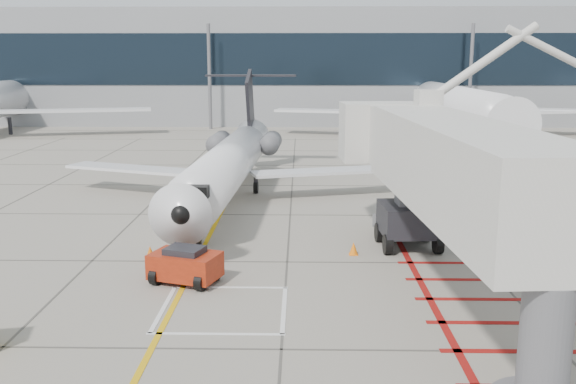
{
  "coord_description": "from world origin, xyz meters",
  "views": [
    {
      "loc": [
        0.52,
        -20.94,
        8.14
      ],
      "look_at": [
        0.0,
        6.0,
        2.5
      ],
      "focal_mm": 40.0,
      "sensor_mm": 36.0,
      "label": 1
    }
  ],
  "objects": [
    {
      "name": "cone_nose",
      "position": [
        -5.69,
        4.45,
        0.26
      ],
      "size": [
        0.37,
        0.37,
        0.51
      ],
      "primitive_type": "cone",
      "color": "orange",
      "rests_on": "ground_plane"
    },
    {
      "name": "cone_side",
      "position": [
        2.79,
        5.07,
        0.27
      ],
      "size": [
        0.39,
        0.39,
        0.54
      ],
      "primitive_type": "cone",
      "color": "orange",
      "rests_on": "ground_plane"
    },
    {
      "name": "bg_aircraft_c",
      "position": [
        15.94,
        46.0,
        6.06
      ],
      "size": [
        36.37,
        40.41,
        12.12
      ],
      "primitive_type": null,
      "color": "silver",
      "rests_on": "ground_plane"
    },
    {
      "name": "regional_jet",
      "position": [
        -3.71,
        12.91,
        3.58
      ],
      "size": [
        22.82,
        28.23,
        7.16
      ],
      "primitive_type": null,
      "rotation": [
        0.0,
        0.0,
        -0.04
      ],
      "color": "white",
      "rests_on": "ground_plane"
    },
    {
      "name": "pushback_tug",
      "position": [
        -3.7,
        1.51,
        0.72
      ],
      "size": [
        2.81,
        2.23,
        1.43
      ],
      "primitive_type": null,
      "rotation": [
        0.0,
        0.0,
        -0.32
      ],
      "color": "#A4280F",
      "rests_on": "ground_plane"
    },
    {
      "name": "terminal_glass_band",
      "position": [
        10.0,
        55.95,
        8.0
      ],
      "size": [
        180.0,
        0.1,
        6.0
      ],
      "primitive_type": "cube",
      "color": "black",
      "rests_on": "ground_plane"
    },
    {
      "name": "terminal_building",
      "position": [
        10.0,
        70.0,
        7.0
      ],
      "size": [
        180.0,
        28.0,
        14.0
      ],
      "primitive_type": "cube",
      "color": "gray",
      "rests_on": "ground_plane"
    },
    {
      "name": "ground_power_unit",
      "position": [
        9.69,
        2.77,
        0.99
      ],
      "size": [
        2.81,
        2.08,
        1.99
      ],
      "primitive_type": null,
      "rotation": [
        0.0,
        0.0,
        0.27
      ],
      "color": "beige",
      "rests_on": "ground_plane"
    },
    {
      "name": "ground_plane",
      "position": [
        0.0,
        0.0,
        0.0
      ],
      "size": [
        260.0,
        260.0,
        0.0
      ],
      "primitive_type": "plane",
      "color": "gray",
      "rests_on": "ground"
    },
    {
      "name": "jet_bridge",
      "position": [
        5.67,
        -0.24,
        4.08
      ],
      "size": [
        11.01,
        21.0,
        8.16
      ],
      "primitive_type": null,
      "rotation": [
        0.0,
        0.0,
        0.07
      ],
      "color": "silver",
      "rests_on": "ground_plane"
    },
    {
      "name": "baggage_cart",
      "position": [
        4.9,
        8.13,
        0.57
      ],
      "size": [
        2.07,
        1.63,
        1.14
      ],
      "primitive_type": null,
      "rotation": [
        0.0,
        0.0,
        -0.31
      ],
      "color": "slate",
      "rests_on": "ground_plane"
    }
  ]
}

